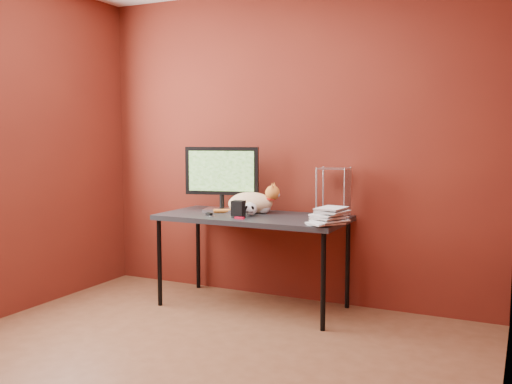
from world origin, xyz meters
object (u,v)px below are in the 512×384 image
at_px(desk, 253,221).
at_px(skull_mug, 250,209).
at_px(cat, 251,202).
at_px(speaker, 238,210).
at_px(book_stack, 322,124).
at_px(monitor, 222,176).

distance_m(desk, skull_mug, 0.12).
bearing_deg(cat, skull_mug, -74.96).
height_order(desk, speaker, speaker).
xyz_separation_m(desk, speaker, (-0.05, -0.16, 0.11)).
xyz_separation_m(desk, book_stack, (0.63, -0.17, 0.77)).
xyz_separation_m(monitor, book_stack, (0.97, -0.28, 0.41)).
distance_m(cat, skull_mug, 0.17).
relative_size(desk, cat, 2.83).
height_order(monitor, speaker, monitor).
distance_m(monitor, skull_mug, 0.45).
relative_size(desk, speaker, 11.37).
xyz_separation_m(cat, book_stack, (0.70, -0.28, 0.63)).
relative_size(desk, monitor, 2.44).
distance_m(cat, book_stack, 0.98).
bearing_deg(cat, desk, -66.09).
xyz_separation_m(skull_mug, book_stack, (0.63, -0.12, 0.66)).
bearing_deg(desk, skull_mug, -91.41).
bearing_deg(cat, monitor, 173.39).
bearing_deg(book_stack, cat, 158.05).
height_order(speaker, book_stack, book_stack).
distance_m(desk, book_stack, 1.01).
distance_m(desk, cat, 0.19).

